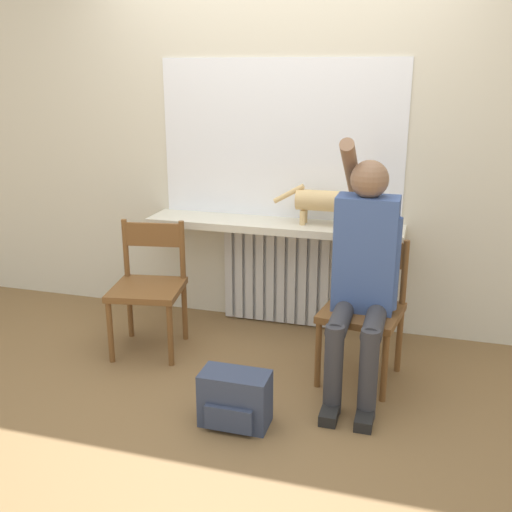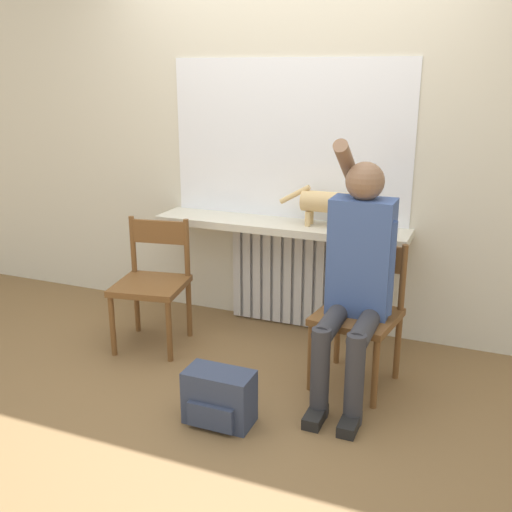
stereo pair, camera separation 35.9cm
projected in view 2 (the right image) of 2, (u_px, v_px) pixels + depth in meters
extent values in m
plane|color=brown|center=(213.00, 400.00, 3.30)|extent=(12.00, 12.00, 0.00)
cube|color=beige|center=(290.00, 131.00, 3.99)|extent=(7.00, 0.06, 2.70)
cube|color=silver|center=(285.00, 275.00, 4.22)|extent=(0.77, 0.05, 0.72)
cube|color=silver|center=(237.00, 270.00, 4.31)|extent=(0.05, 0.03, 0.69)
cube|color=silver|center=(247.00, 272.00, 4.28)|extent=(0.05, 0.03, 0.69)
cube|color=silver|center=(257.00, 273.00, 4.25)|extent=(0.05, 0.03, 0.69)
cube|color=silver|center=(267.00, 274.00, 4.23)|extent=(0.05, 0.03, 0.69)
cube|color=silver|center=(278.00, 276.00, 4.20)|extent=(0.05, 0.03, 0.69)
cube|color=silver|center=(288.00, 277.00, 4.17)|extent=(0.05, 0.03, 0.69)
cube|color=silver|center=(298.00, 279.00, 4.14)|extent=(0.05, 0.03, 0.69)
cube|color=silver|center=(309.00, 280.00, 4.11)|extent=(0.05, 0.03, 0.69)
cube|color=silver|center=(320.00, 281.00, 4.09)|extent=(0.05, 0.03, 0.69)
cube|color=silver|center=(331.00, 283.00, 4.06)|extent=(0.05, 0.03, 0.69)
cube|color=beige|center=(279.00, 226.00, 4.00)|extent=(1.72, 0.33, 0.05)
cube|color=white|center=(288.00, 140.00, 3.97)|extent=(1.66, 0.01, 1.05)
cube|color=brown|center=(150.00, 286.00, 3.84)|extent=(0.49, 0.49, 0.04)
cylinder|color=brown|center=(112.00, 326.00, 3.77)|extent=(0.04, 0.04, 0.40)
cylinder|color=brown|center=(169.00, 332.00, 3.69)|extent=(0.04, 0.04, 0.40)
cylinder|color=brown|center=(137.00, 304.00, 4.12)|extent=(0.04, 0.04, 0.40)
cylinder|color=brown|center=(189.00, 309.00, 4.04)|extent=(0.04, 0.04, 0.40)
cylinder|color=brown|center=(133.00, 244.00, 3.99)|extent=(0.04, 0.04, 0.38)
cylinder|color=brown|center=(187.00, 248.00, 3.91)|extent=(0.04, 0.04, 0.38)
cube|color=brown|center=(159.00, 232.00, 3.92)|extent=(0.38, 0.09, 0.15)
cube|color=brown|center=(357.00, 317.00, 3.35)|extent=(0.49, 0.49, 0.04)
cylinder|color=brown|center=(311.00, 358.00, 3.36)|extent=(0.04, 0.04, 0.40)
cylinder|color=brown|center=(375.00, 374.00, 3.17)|extent=(0.04, 0.04, 0.40)
cylinder|color=brown|center=(337.00, 333.00, 3.67)|extent=(0.04, 0.04, 0.40)
cylinder|color=brown|center=(398.00, 347.00, 3.48)|extent=(0.04, 0.04, 0.40)
cylinder|color=brown|center=(340.00, 267.00, 3.54)|extent=(0.04, 0.04, 0.38)
cylinder|color=brown|center=(403.00, 278.00, 3.35)|extent=(0.04, 0.04, 0.38)
cube|color=brown|center=(372.00, 256.00, 3.42)|extent=(0.39, 0.08, 0.15)
cylinder|color=#333338|center=(332.00, 321.00, 3.21)|extent=(0.11, 0.43, 0.11)
cylinder|color=#333338|center=(366.00, 327.00, 3.14)|extent=(0.11, 0.43, 0.11)
cylinder|color=#333338|center=(320.00, 373.00, 3.08)|extent=(0.10, 0.10, 0.50)
cylinder|color=#333338|center=(354.00, 380.00, 3.01)|extent=(0.10, 0.10, 0.50)
cube|color=black|center=(315.00, 417.00, 3.09)|extent=(0.09, 0.20, 0.06)
cube|color=black|center=(349.00, 424.00, 3.03)|extent=(0.09, 0.20, 0.06)
cube|color=#3D5693|center=(361.00, 257.00, 3.27)|extent=(0.34, 0.20, 0.65)
sphere|color=#846047|center=(365.00, 181.00, 3.14)|extent=(0.21, 0.21, 0.21)
cylinder|color=#846047|center=(349.00, 170.00, 3.30)|extent=(0.08, 0.50, 0.38)
cylinder|color=#3D5693|center=(387.00, 268.00, 3.19)|extent=(0.08, 0.08, 0.52)
cylinder|color=#DBB77A|center=(326.00, 202.00, 3.84)|extent=(0.32, 0.13, 0.13)
sphere|color=#DBB77A|center=(355.00, 201.00, 3.76)|extent=(0.09, 0.09, 0.09)
cone|color=#DBB77A|center=(355.00, 196.00, 3.73)|extent=(0.03, 0.03, 0.03)
cone|color=#DBB77A|center=(357.00, 194.00, 3.77)|extent=(0.03, 0.03, 0.03)
cylinder|color=#DBB77A|center=(341.00, 222.00, 3.80)|extent=(0.04, 0.04, 0.09)
cylinder|color=#DBB77A|center=(344.00, 220.00, 3.86)|extent=(0.04, 0.04, 0.09)
cylinder|color=#DBB77A|center=(308.00, 219.00, 3.88)|extent=(0.04, 0.04, 0.09)
cylinder|color=#DBB77A|center=(311.00, 217.00, 3.94)|extent=(0.04, 0.04, 0.09)
cylinder|color=#DBB77A|center=(295.00, 194.00, 3.91)|extent=(0.21, 0.03, 0.14)
cube|color=#333D56|center=(219.00, 397.00, 3.06)|extent=(0.35, 0.19, 0.28)
cube|color=#333D56|center=(210.00, 417.00, 2.98)|extent=(0.25, 0.03, 0.13)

